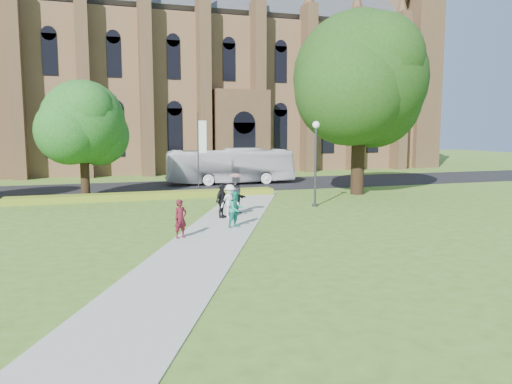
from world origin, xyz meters
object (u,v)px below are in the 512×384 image
object	(u,v)px
streetlamp	(316,153)
large_tree	(360,79)
tour_coach	(230,166)
pedestrian_0	(181,219)

from	to	relation	value
streetlamp	large_tree	world-z (taller)	large_tree
large_tree	tour_coach	distance (m)	13.83
streetlamp	pedestrian_0	world-z (taller)	streetlamp
streetlamp	tour_coach	xyz separation A→B (m)	(-1.49, 14.32, -1.72)
pedestrian_0	streetlamp	bearing A→B (deg)	11.45
large_tree	pedestrian_0	distance (m)	20.12
tour_coach	large_tree	bearing A→B (deg)	-141.60
tour_coach	pedestrian_0	world-z (taller)	tour_coach
tour_coach	pedestrian_0	size ratio (longest dim) A/B	6.63
streetlamp	large_tree	size ratio (longest dim) A/B	0.40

